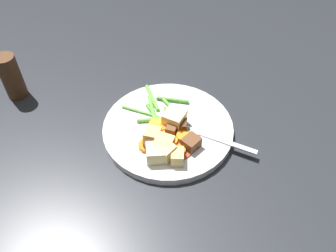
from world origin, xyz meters
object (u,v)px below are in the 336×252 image
object	(u,v)px
carrot_slice_7	(146,146)
meat_chunk_0	(182,126)
pepper_mill	(11,77)
carrot_slice_4	(183,137)
fork	(210,137)
potato_chunk_2	(175,120)
meat_chunk_3	(172,130)
carrot_slice_5	(179,151)
carrot_slice_6	(162,140)
potato_chunk_5	(156,153)
meat_chunk_1	(153,148)
potato_chunk_0	(164,151)
carrot_slice_3	(162,134)
carrot_slice_0	(158,127)
potato_chunk_4	(164,144)
potato_chunk_3	(177,157)
carrot_slice_1	(171,141)
potato_chunk_1	(152,136)
dinner_plate	(168,129)
meat_chunk_2	(191,143)
carrot_slice_2	(166,127)

from	to	relation	value
carrot_slice_7	meat_chunk_0	bearing A→B (deg)	106.21
carrot_slice_7	pepper_mill	distance (m)	0.34
carrot_slice_4	fork	size ratio (longest dim) A/B	0.19
potato_chunk_2	meat_chunk_3	xyz separation A→B (m)	(0.02, -0.01, -0.01)
carrot_slice_5	carrot_slice_6	world-z (taller)	carrot_slice_6
carrot_slice_7	potato_chunk_2	world-z (taller)	potato_chunk_2
potato_chunk_5	pepper_mill	bearing A→B (deg)	-138.45
carrot_slice_4	carrot_slice_7	xyz separation A→B (m)	(-0.00, -0.07, -0.00)
meat_chunk_3	meat_chunk_1	bearing A→B (deg)	-55.18
potato_chunk_0	potato_chunk_5	size ratio (longest dim) A/B	1.04
carrot_slice_4	carrot_slice_6	bearing A→B (deg)	-93.57
potato_chunk_2	fork	world-z (taller)	potato_chunk_2
potato_chunk_2	meat_chunk_1	world-z (taller)	potato_chunk_2
meat_chunk_0	pepper_mill	xyz separation A→B (m)	(-0.22, -0.31, 0.02)
meat_chunk_0	meat_chunk_3	xyz separation A→B (m)	(0.00, -0.02, -0.00)
carrot_slice_3	potato_chunk_5	xyz separation A→B (m)	(0.05, -0.03, 0.01)
carrot_slice_0	potato_chunk_4	bearing A→B (deg)	-2.25
potato_chunk_3	meat_chunk_3	xyz separation A→B (m)	(-0.07, 0.01, -0.00)
carrot_slice_1	potato_chunk_4	xyz separation A→B (m)	(0.01, -0.02, 0.01)
potato_chunk_3	carrot_slice_5	bearing A→B (deg)	149.95
meat_chunk_1	carrot_slice_0	bearing A→B (deg)	154.85
potato_chunk_1	fork	distance (m)	0.11
dinner_plate	potato_chunk_2	xyz separation A→B (m)	(0.00, 0.01, 0.02)
carrot_slice_6	pepper_mill	distance (m)	0.36
potato_chunk_3	meat_chunk_3	bearing A→B (deg)	171.49
meat_chunk_0	meat_chunk_2	world-z (taller)	same
carrot_slice_0	potato_chunk_1	world-z (taller)	potato_chunk_1
carrot_slice_1	potato_chunk_2	distance (m)	0.05
carrot_slice_3	meat_chunk_2	bearing A→B (deg)	45.71
carrot_slice_6	meat_chunk_1	distance (m)	0.03
dinner_plate	fork	distance (m)	0.09
dinner_plate	pepper_mill	xyz separation A→B (m)	(-0.20, -0.29, 0.04)
dinner_plate	meat_chunk_0	size ratio (longest dim) A/B	10.99
carrot_slice_1	dinner_plate	bearing A→B (deg)	170.79
carrot_slice_6	potato_chunk_5	world-z (taller)	potato_chunk_5
carrot_slice_7	meat_chunk_1	world-z (taller)	meat_chunk_1
carrot_slice_3	carrot_slice_4	distance (m)	0.04
carrot_slice_0	carrot_slice_3	distance (m)	0.02
carrot_slice_1	carrot_slice_7	xyz separation A→B (m)	(-0.00, -0.05, -0.00)
carrot_slice_6	meat_chunk_3	bearing A→B (deg)	124.47
potato_chunk_5	carrot_slice_4	bearing A→B (deg)	115.61
carrot_slice_5	meat_chunk_0	world-z (taller)	meat_chunk_0
carrot_slice_4	carrot_slice_7	bearing A→B (deg)	-90.44
carrot_slice_3	meat_chunk_0	world-z (taller)	meat_chunk_0
carrot_slice_1	potato_chunk_3	world-z (taller)	potato_chunk_3
carrot_slice_3	potato_chunk_5	distance (m)	0.06
meat_chunk_1	carrot_slice_5	bearing A→B (deg)	70.28
dinner_plate	meat_chunk_3	world-z (taller)	meat_chunk_3
carrot_slice_3	meat_chunk_1	xyz separation A→B (m)	(0.03, -0.03, 0.01)
carrot_slice_0	carrot_slice_2	xyz separation A→B (m)	(0.00, 0.02, 0.00)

